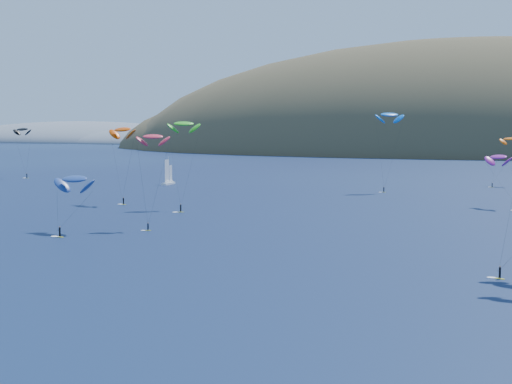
% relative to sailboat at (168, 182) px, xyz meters
% --- Properties ---
extents(island, '(730.00, 300.00, 210.00)m').
position_rel_sailboat_xyz_m(island, '(102.52, 376.90, -11.65)').
color(island, '#3D3526').
rests_on(island, ground).
extents(headland, '(460.00, 250.00, 60.00)m').
position_rel_sailboat_xyz_m(headland, '(-382.14, 564.61, -4.27)').
color(headland, slate).
rests_on(headland, ground).
extents(sailboat, '(8.52, 7.39, 10.68)m').
position_rel_sailboat_xyz_m(sailboat, '(0.00, 0.00, 0.00)').
color(sailboat, white).
rests_on(sailboat, ground).
extents(kitesurfer_1, '(9.90, 7.85, 23.68)m').
position_rel_sailboat_xyz_m(kitesurfer_1, '(15.68, -60.34, 20.17)').
color(kitesurfer_1, yellow).
rests_on(kitesurfer_1, ground).
extents(kitesurfer_3, '(9.26, 14.92, 25.15)m').
position_rel_sailboat_xyz_m(kitesurfer_3, '(37.00, -64.64, 21.80)').
color(kitesurfer_3, yellow).
rests_on(kitesurfer_3, ground).
extents(kitesurfer_4, '(10.43, 9.08, 28.48)m').
position_rel_sailboat_xyz_m(kitesurfer_4, '(82.29, 0.26, 24.88)').
color(kitesurfer_4, yellow).
rests_on(kitesurfer_4, ground).
extents(kitesurfer_6, '(10.54, 12.84, 16.04)m').
position_rel_sailboat_xyz_m(kitesurfer_6, '(117.64, -35.43, 12.79)').
color(kitesurfer_6, yellow).
rests_on(kitesurfer_6, ground).
extents(kitesurfer_9, '(7.60, 8.71, 21.89)m').
position_rel_sailboat_xyz_m(kitesurfer_9, '(46.58, -100.86, 18.99)').
color(kitesurfer_9, yellow).
rests_on(kitesurfer_9, ground).
extents(kitesurfer_10, '(10.18, 11.29, 13.86)m').
position_rel_sailboat_xyz_m(kitesurfer_10, '(33.71, -111.92, 10.21)').
color(kitesurfer_10, yellow).
rests_on(kitesurfer_10, ground).
extents(kitesurfer_11, '(10.25, 14.69, 19.34)m').
position_rel_sailboat_xyz_m(kitesurfer_11, '(120.65, 39.00, 16.29)').
color(kitesurfer_11, yellow).
rests_on(kitesurfer_11, ground).
extents(kitesurfer_12, '(8.69, 5.07, 22.78)m').
position_rel_sailboat_xyz_m(kitesurfer_12, '(-73.88, 11.56, 19.47)').
color(kitesurfer_12, yellow).
rests_on(kitesurfer_12, ground).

